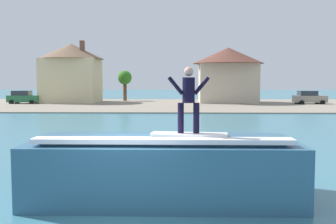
% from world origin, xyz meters
% --- Properties ---
extents(ground_plane, '(260.00, 260.00, 0.00)m').
position_xyz_m(ground_plane, '(0.00, 0.00, 0.00)').
color(ground_plane, teal).
extents(wave_crest, '(7.17, 2.94, 1.81)m').
position_xyz_m(wave_crest, '(0.91, 1.41, 0.85)').
color(wave_crest, '#2F5C7B').
rests_on(wave_crest, ground_plane).
extents(surfboard, '(2.02, 0.73, 0.06)m').
position_xyz_m(surfboard, '(1.59, 1.01, 1.84)').
color(surfboard, white).
rests_on(surfboard, wave_crest).
extents(surfer, '(1.09, 0.32, 1.71)m').
position_xyz_m(surfer, '(1.57, 1.00, 2.82)').
color(surfer, black).
rests_on(surfer, surfboard).
extents(shoreline_bank, '(120.00, 27.38, 0.12)m').
position_xyz_m(shoreline_bank, '(0.00, 42.93, 0.06)').
color(shoreline_bank, gray).
rests_on(shoreline_bank, ground_plane).
extents(car_near_shore, '(4.20, 2.15, 1.86)m').
position_xyz_m(car_near_shore, '(-19.66, 43.67, 0.95)').
color(car_near_shore, '#23663D').
rests_on(car_near_shore, ground_plane).
extents(car_far_shore, '(4.16, 2.28, 1.86)m').
position_xyz_m(car_far_shore, '(18.80, 44.03, 0.95)').
color(car_far_shore, gray).
rests_on(car_far_shore, ground_plane).
extents(house_with_chimney, '(9.28, 9.28, 8.76)m').
position_xyz_m(house_with_chimney, '(-13.96, 47.02, 4.63)').
color(house_with_chimney, beige).
rests_on(house_with_chimney, ground_plane).
extents(house_gabled_white, '(9.93, 9.93, 7.82)m').
position_xyz_m(house_gabled_white, '(8.25, 46.59, 4.68)').
color(house_gabled_white, beige).
rests_on(house_gabled_white, ground_plane).
extents(tree_tall_bare, '(2.14, 2.14, 4.75)m').
position_xyz_m(tree_tall_bare, '(-6.92, 51.35, 3.49)').
color(tree_tall_bare, brown).
rests_on(tree_tall_bare, ground_plane).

